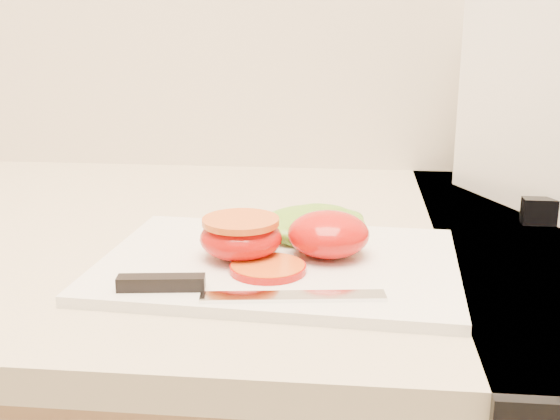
# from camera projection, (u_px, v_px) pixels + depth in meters

# --- Properties ---
(cutting_board) EXTENTS (0.34, 0.26, 0.01)m
(cutting_board) POSITION_uv_depth(u_px,v_px,m) (279.00, 264.00, 0.66)
(cutting_board) COLOR white
(cutting_board) RESTS_ON counter
(tomato_half_dome) EXTENTS (0.08, 0.08, 0.04)m
(tomato_half_dome) POSITION_uv_depth(u_px,v_px,m) (328.00, 234.00, 0.66)
(tomato_half_dome) COLOR #B01510
(tomato_half_dome) RESTS_ON cutting_board
(tomato_half_cut) EXTENTS (0.08, 0.08, 0.04)m
(tomato_half_cut) POSITION_uv_depth(u_px,v_px,m) (241.00, 236.00, 0.65)
(tomato_half_cut) COLOR #B01510
(tomato_half_cut) RESTS_ON cutting_board
(tomato_slice_0) EXTENTS (0.07, 0.07, 0.01)m
(tomato_slice_0) POSITION_uv_depth(u_px,v_px,m) (268.00, 268.00, 0.62)
(tomato_slice_0) COLOR orange
(tomato_slice_0) RESTS_ON cutting_board
(lettuce_leaf_0) EXTENTS (0.14, 0.13, 0.02)m
(lettuce_leaf_0) POSITION_uv_depth(u_px,v_px,m) (317.00, 225.00, 0.72)
(lettuce_leaf_0) COLOR #8ABD32
(lettuce_leaf_0) RESTS_ON cutting_board
(knife) EXTENTS (0.22, 0.04, 0.01)m
(knife) POSITION_uv_depth(u_px,v_px,m) (212.00, 288.00, 0.58)
(knife) COLOR silver
(knife) RESTS_ON cutting_board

